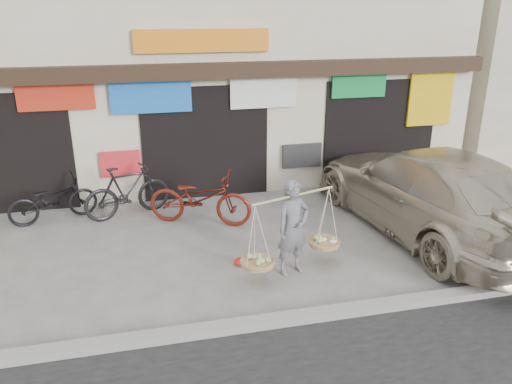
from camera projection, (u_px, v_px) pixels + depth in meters
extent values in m
plane|color=gray|center=(234.00, 262.00, 9.18)|extent=(70.00, 70.00, 0.00)
cube|color=gray|center=(260.00, 323.00, 7.33)|extent=(70.00, 0.25, 0.12)
cube|color=beige|center=(188.00, 41.00, 13.86)|extent=(14.00, 6.00, 7.00)
cube|color=black|center=(204.00, 71.00, 11.15)|extent=(14.00, 0.35, 0.35)
cube|color=black|center=(4.00, 152.00, 11.15)|extent=(3.00, 0.60, 2.70)
cube|color=black|center=(204.00, 140.00, 12.12)|extent=(3.00, 0.60, 2.70)
cube|color=black|center=(375.00, 130.00, 13.08)|extent=(3.00, 0.60, 2.70)
cube|color=red|center=(56.00, 96.00, 10.69)|extent=(1.60, 0.08, 0.60)
cube|color=blue|center=(151.00, 97.00, 11.15)|extent=(1.80, 0.08, 0.70)
cube|color=silver|center=(264.00, 93.00, 11.71)|extent=(1.60, 0.08, 0.70)
cube|color=#10813A|center=(359.00, 85.00, 12.19)|extent=(1.40, 0.08, 0.60)
cube|color=#E2B00D|center=(430.00, 98.00, 12.76)|extent=(1.20, 0.08, 1.40)
cube|color=red|center=(121.00, 164.00, 11.51)|extent=(0.90, 0.08, 0.60)
cube|color=#2A2A2A|center=(302.00, 156.00, 12.49)|extent=(1.00, 0.08, 0.60)
cube|color=orange|center=(202.00, 41.00, 10.99)|extent=(3.00, 0.08, 0.50)
imported|color=slate|center=(293.00, 228.00, 8.55)|extent=(0.72, 0.59, 1.72)
cylinder|color=tan|center=(294.00, 196.00, 8.34)|extent=(1.58, 0.56, 0.04)
cylinder|color=#AA8251|center=(257.00, 263.00, 8.37)|extent=(0.56, 0.56, 0.07)
ellipsoid|color=#A5BF66|center=(257.00, 260.00, 8.35)|extent=(0.39, 0.39, 0.10)
cylinder|color=#AA8251|center=(324.00, 243.00, 9.07)|extent=(0.56, 0.56, 0.07)
ellipsoid|color=#A5BF66|center=(324.00, 240.00, 9.05)|extent=(0.39, 0.39, 0.10)
imported|color=black|center=(53.00, 200.00, 10.79)|extent=(1.96, 1.18, 0.97)
imported|color=black|center=(128.00, 191.00, 11.01)|extent=(2.03, 1.18, 1.17)
imported|color=#5E1A10|center=(200.00, 198.00, 10.61)|extent=(2.35, 1.58, 1.17)
imported|color=#BCAF97|center=(428.00, 190.00, 10.21)|extent=(3.18, 6.31, 1.76)
cube|color=black|center=(355.00, 166.00, 12.85)|extent=(1.70, 0.30, 0.45)
cube|color=silver|center=(353.00, 169.00, 12.95)|extent=(0.45, 0.07, 0.12)
ellipsoid|color=red|center=(242.00, 262.00, 9.06)|extent=(0.31, 0.25, 0.14)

